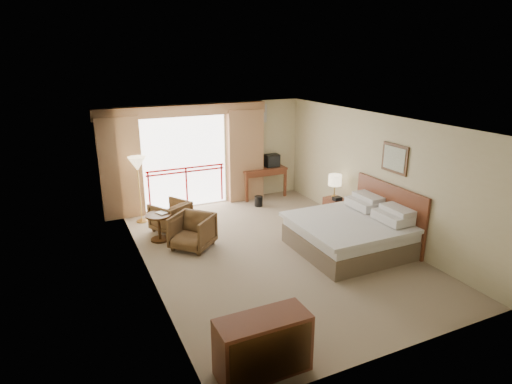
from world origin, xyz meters
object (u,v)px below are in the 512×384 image
nightstand (335,209)px  dresser (263,346)px  armchair_far (171,230)px  floor_lamp (137,166)px  table_lamp (335,180)px  armchair_near (193,248)px  desk (261,174)px  side_table (159,223)px  tv (272,160)px  wastebasket (259,201)px  bed (351,233)px

nightstand → dresser: bearing=-137.4°
dresser → armchair_far: bearing=92.4°
floor_lamp → dresser: 6.01m
table_lamp → armchair_near: bearing=-178.4°
desk → dresser: bearing=-115.3°
table_lamp → dresser: bearing=-133.7°
desk → armchair_near: bearing=-137.7°
floor_lamp → dresser: floor_lamp is taller
side_table → floor_lamp: 1.62m
floor_lamp → side_table: bearing=-83.6°
tv → wastebasket: tv is taller
bed → tv: tv is taller
table_lamp → armchair_far: (-3.78, 1.02, -1.00)m
bed → tv: (0.18, 3.96, 0.65)m
bed → side_table: 4.09m
tv → armchair_far: bearing=-136.5°
bed → wastebasket: bed is taller
armchair_near → side_table: bearing=175.7°
dresser → tv: bearing=65.7°
floor_lamp → bed: bearing=-43.5°
armchair_near → bed: bearing=19.9°
bed → table_lamp: 1.83m
armchair_far → side_table: (-0.37, -0.45, 0.41)m
table_lamp → wastebasket: (-1.24, 1.67, -0.87)m
floor_lamp → dresser: size_ratio=1.35×
floor_lamp → wastebasket: bearing=-3.6°
wastebasket → side_table: bearing=-159.3°
floor_lamp → table_lamp: bearing=-23.4°
tv → armchair_near: tv is taller
armchair_far → side_table: side_table is taller
armchair_near → nightstand: bearing=47.4°
armchair_far → armchair_near: size_ratio=0.94×
armchair_near → desk: bearing=88.7°
wastebasket → side_table: (-2.91, -1.10, 0.27)m
side_table → dresser: (0.26, -4.63, -0.01)m
desk → tv: (0.30, -0.06, 0.36)m
desk → tv: size_ratio=3.30×
nightstand → armchair_far: 3.94m
bed → nightstand: bearing=66.4°
bed → tv: bearing=87.3°
desk → dresser: (-3.10, -6.50, -0.26)m
desk → armchair_far: (-3.00, -1.42, -0.66)m
bed → table_lamp: bearing=67.1°
bed → floor_lamp: size_ratio=1.32×
nightstand → floor_lamp: floor_lamp is taller
bed → wastebasket: (-0.57, 3.24, -0.24)m
tv → side_table: 4.13m
wastebasket → armchair_far: bearing=-165.8°
bed → side_table: bearing=148.3°
desk → wastebasket: 1.04m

